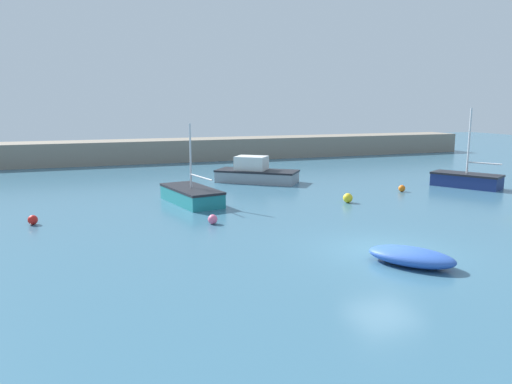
{
  "coord_description": "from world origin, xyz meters",
  "views": [
    {
      "loc": [
        -10.18,
        -14.5,
        5.17
      ],
      "look_at": [
        -1.96,
        8.02,
        0.93
      ],
      "focal_mm": 35.0,
      "sensor_mm": 36.0,
      "label": 1
    }
  ],
  "objects": [
    {
      "name": "ground_plane",
      "position": [
        0.0,
        0.0,
        -0.1
      ],
      "size": [
        120.0,
        120.0,
        0.2
      ],
      "primitive_type": "cube",
      "color": "#38667F"
    },
    {
      "name": "harbor_breakwater",
      "position": [
        0.0,
        31.33,
        0.98
      ],
      "size": [
        58.1,
        3.91,
        1.97
      ],
      "primitive_type": "cube",
      "color": "gray",
      "rests_on": "ground_plane"
    },
    {
      "name": "open_tender_yellow",
      "position": [
        -0.11,
        -1.61,
        0.29
      ],
      "size": [
        2.8,
        3.12,
        0.57
      ],
      "rotation": [
        0.0,
        0.0,
        5.34
      ],
      "color": "#2D56B7",
      "rests_on": "ground_plane"
    },
    {
      "name": "sailboat_short_mast",
      "position": [
        -4.52,
        10.94,
        0.43
      ],
      "size": [
        2.65,
        4.86,
        4.19
      ],
      "rotation": [
        0.0,
        0.0,
        1.76
      ],
      "color": "teal",
      "rests_on": "ground_plane"
    },
    {
      "name": "sailboat_twin_hulled",
      "position": [
        12.9,
        10.09,
        0.47
      ],
      "size": [
        3.43,
        4.39,
        4.94
      ],
      "rotation": [
        0.0,
        0.0,
        2.08
      ],
      "color": "navy",
      "rests_on": "ground_plane"
    },
    {
      "name": "motorboat_grey_hull",
      "position": [
        1.14,
        16.58,
        0.62
      ],
      "size": [
        5.59,
        5.04,
        1.74
      ],
      "rotation": [
        0.0,
        0.0,
        5.62
      ],
      "color": "gray",
      "rests_on": "ground_plane"
    },
    {
      "name": "mooring_buoy_pink",
      "position": [
        -4.69,
        6.06,
        0.21
      ],
      "size": [
        0.42,
        0.42,
        0.42
      ],
      "primitive_type": "sphere",
      "color": "#EA668C",
      "rests_on": "ground_plane"
    },
    {
      "name": "mooring_buoy_orange",
      "position": [
        8.07,
        10.07,
        0.2
      ],
      "size": [
        0.41,
        0.41,
        0.41
      ],
      "primitive_type": "sphere",
      "color": "orange",
      "rests_on": "ground_plane"
    },
    {
      "name": "mooring_buoy_yellow",
      "position": [
        3.31,
        8.23,
        0.26
      ],
      "size": [
        0.51,
        0.51,
        0.51
      ],
      "primitive_type": "sphere",
      "color": "yellow",
      "rests_on": "ground_plane"
    },
    {
      "name": "mooring_buoy_red",
      "position": [
        -12.06,
        8.64,
        0.21
      ],
      "size": [
        0.42,
        0.42,
        0.42
      ],
      "primitive_type": "sphere",
      "color": "red",
      "rests_on": "ground_plane"
    }
  ]
}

